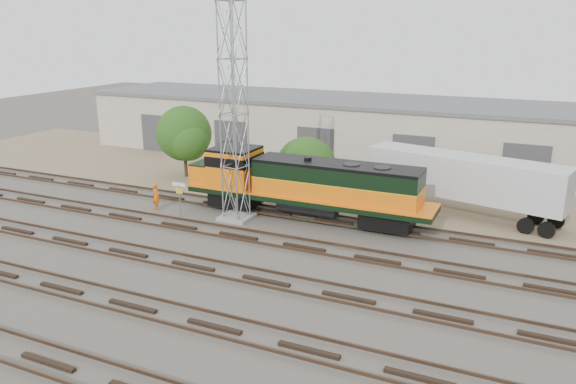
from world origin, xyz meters
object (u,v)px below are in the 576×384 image
at_px(locomotive, 303,184).
at_px(worker, 156,197).
at_px(signal_tower, 234,118).
at_px(semi_trailer, 468,179).

height_order(locomotive, worker, locomotive).
height_order(signal_tower, worker, signal_tower).
bearing_deg(worker, locomotive, -141.75).
bearing_deg(semi_trailer, locomotive, -138.63).
xyz_separation_m(signal_tower, semi_trailer, (12.64, 6.50, -3.84)).
relative_size(locomotive, worker, 9.07).
distance_m(signal_tower, semi_trailer, 14.72).
bearing_deg(locomotive, worker, -165.71).
height_order(locomotive, semi_trailer, locomotive).
relative_size(locomotive, semi_trailer, 1.25).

